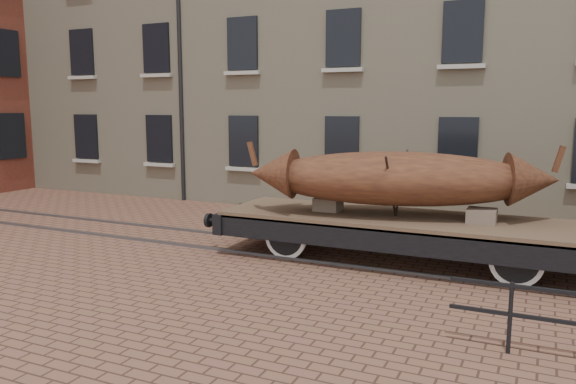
% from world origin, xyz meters
% --- Properties ---
extents(ground, '(90.00, 90.00, 0.00)m').
position_xyz_m(ground, '(0.00, 0.00, 0.00)').
color(ground, brown).
extents(rail_track, '(30.00, 1.52, 0.06)m').
position_xyz_m(rail_track, '(0.00, 0.00, 0.03)').
color(rail_track, '#59595E').
rests_on(rail_track, ground).
extents(flatcar_wagon, '(8.71, 2.36, 1.31)m').
position_xyz_m(flatcar_wagon, '(0.57, 0.00, 0.82)').
color(flatcar_wagon, brown).
rests_on(flatcar_wagon, ground).
extents(iron_boat, '(6.49, 3.00, 1.56)m').
position_xyz_m(iron_boat, '(0.47, -0.00, 1.84)').
color(iron_boat, brown).
rests_on(iron_boat, flatcar_wagon).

